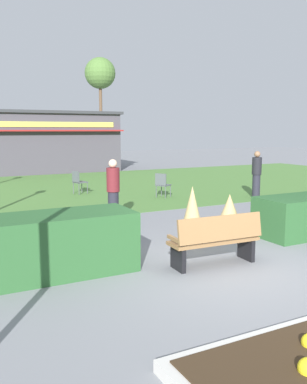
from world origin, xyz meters
name	(u,v)px	position (x,y,z in m)	size (l,w,h in m)	color
ground_plane	(236,270)	(0.00, 0.00, 0.00)	(80.00, 80.00, 0.00)	slate
lawn_patch	(62,189)	(0.00, 11.37, 0.00)	(36.00, 12.00, 0.01)	#4C7A38
park_bench	(216,240)	(-0.17, 0.39, 0.48)	(1.72, 0.60, 0.95)	olive
hedge_left	(56,244)	(-2.83, 1.28, 0.52)	(2.65, 1.10, 1.04)	#28562B
hedge_right	(303,216)	(2.94, 1.26, 0.46)	(2.20, 1.10, 0.92)	#28562B
ornamental_grass_behind_left	(229,213)	(1.60, 2.28, 0.46)	(0.73, 0.73, 0.93)	tan
ornamental_grass_behind_right	(192,216)	(0.22, 1.78, 0.63)	(0.63, 0.63, 1.26)	tan
food_kiosk	(33,142)	(0.59, 19.71, 1.76)	(9.55, 5.16, 3.50)	#47424C
cafe_chair_west	(78,180)	(0.21, 9.80, 0.53)	(0.55, 0.55, 0.89)	#4C5156
cafe_chair_east	(162,183)	(2.65, 7.55, 0.53)	(0.61, 0.61, 0.89)	#4C5156
person_strolling	(113,191)	(-0.51, 4.45, 0.86)	(0.34, 0.34, 1.69)	#23232D
person_standing	(257,174)	(5.64, 5.95, 0.86)	(0.34, 0.34, 1.69)	#23232D
parked_car_center_slot	(5,154)	(0.11, 27.76, 0.64)	(4.21, 2.08, 1.20)	#B7BABF
tree_right_bg	(100,74)	(9.16, 31.26, 7.45)	(2.80, 2.80, 8.95)	brown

